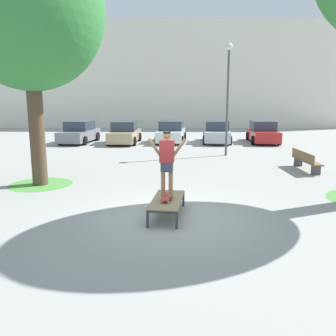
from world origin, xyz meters
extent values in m
plane|color=#999993|center=(0.00, 0.00, 0.00)|extent=(120.00, 120.00, 0.00)
cube|color=silver|center=(-2.45, 29.88, 5.33)|extent=(42.42, 4.00, 10.66)
cube|color=#38383D|center=(-0.37, 0.97, 0.19)|extent=(0.07, 0.07, 0.38)
cube|color=#38383D|center=(0.33, 0.89, 0.19)|extent=(0.07, 0.07, 0.38)
cube|color=#38383D|center=(-0.58, -0.86, 0.19)|extent=(0.07, 0.07, 0.38)
cube|color=#38383D|center=(0.12, -0.94, 0.19)|extent=(0.07, 0.07, 0.38)
cylinder|color=#38383D|center=(-0.47, 0.05, 0.41)|extent=(0.27, 1.89, 0.05)
cylinder|color=#38383D|center=(0.22, -0.03, 0.41)|extent=(0.27, 1.89, 0.05)
cylinder|color=#38383D|center=(-0.02, 0.93, 0.41)|extent=(0.76, 0.14, 0.05)
cylinder|color=#38383D|center=(-0.23, -0.90, 0.41)|extent=(0.76, 0.14, 0.05)
cube|color=#847051|center=(-0.12, 0.01, 0.45)|extent=(0.97, 1.97, 0.03)
cube|color=#B23333|center=(-0.13, -0.04, 0.54)|extent=(0.31, 0.82, 0.02)
cylinder|color=silver|center=(-0.17, 0.25, 0.49)|extent=(0.04, 0.06, 0.06)
cylinder|color=silver|center=(-0.02, 0.23, 0.49)|extent=(0.04, 0.06, 0.06)
cylinder|color=silver|center=(-0.24, -0.30, 0.49)|extent=(0.04, 0.06, 0.06)
cylinder|color=silver|center=(-0.09, -0.32, 0.49)|extent=(0.04, 0.06, 0.06)
cylinder|color=#8E6647|center=(-0.23, -0.02, 0.96)|extent=(0.11, 0.11, 0.82)
cube|color=#99704C|center=(-0.22, 0.03, 0.59)|extent=(0.13, 0.25, 0.07)
cylinder|color=#8E6647|center=(-0.03, -0.05, 0.96)|extent=(0.11, 0.11, 0.82)
cube|color=#99704C|center=(-0.02, 0.00, 0.59)|extent=(0.13, 0.25, 0.07)
cube|color=#33384C|center=(-0.13, -0.04, 1.34)|extent=(0.32, 0.24, 0.24)
cube|color=maroon|center=(-0.13, -0.04, 1.74)|extent=(0.39, 0.27, 0.56)
cylinder|color=#8E6647|center=(-0.43, 0.00, 1.81)|extent=(0.41, 0.13, 0.52)
cylinder|color=#8E6647|center=(0.17, -0.08, 1.81)|extent=(0.41, 0.13, 0.52)
sphere|color=#8E6647|center=(-0.13, -0.04, 2.15)|extent=(0.20, 0.20, 0.20)
cylinder|color=black|center=(-0.13, -0.04, 2.22)|extent=(0.19, 0.19, 0.05)
cylinder|color=brown|center=(-4.76, 3.46, 1.89)|extent=(0.53, 0.53, 3.79)
ellipsoid|color=#337A38|center=(-4.76, 3.46, 5.92)|extent=(5.02, 5.02, 5.27)
cylinder|color=#519342|center=(-4.76, 3.46, 0.00)|extent=(2.25, 2.25, 0.01)
cube|color=slate|center=(-6.51, 15.68, 0.51)|extent=(2.16, 4.36, 0.70)
cube|color=#2D3847|center=(-6.50, 15.83, 1.18)|extent=(1.79, 2.26, 0.64)
cylinder|color=black|center=(-5.82, 14.29, 0.30)|extent=(0.29, 0.62, 0.60)
cylinder|color=black|center=(-7.51, 14.48, 0.30)|extent=(0.29, 0.62, 0.60)
cylinder|color=black|center=(-5.52, 16.88, 0.30)|extent=(0.29, 0.62, 0.60)
cylinder|color=black|center=(-7.21, 17.07, 0.30)|extent=(0.29, 0.62, 0.60)
cube|color=tan|center=(-3.32, 15.43, 0.51)|extent=(1.86, 4.26, 0.70)
cube|color=#2D3847|center=(-3.31, 15.58, 1.18)|extent=(1.64, 2.16, 0.64)
cylinder|color=black|center=(-2.52, 14.09, 0.30)|extent=(0.24, 0.61, 0.60)
cylinder|color=black|center=(-4.22, 14.16, 0.30)|extent=(0.24, 0.61, 0.60)
cylinder|color=black|center=(-2.42, 16.69, 0.30)|extent=(0.24, 0.61, 0.60)
cylinder|color=black|center=(-4.12, 16.76, 0.30)|extent=(0.24, 0.61, 0.60)
cube|color=silver|center=(-0.12, 15.97, 0.51)|extent=(2.09, 4.34, 0.70)
cube|color=#2D3847|center=(-0.11, 16.12, 1.18)|extent=(1.75, 2.24, 0.64)
cylinder|color=black|center=(0.60, 14.59, 0.30)|extent=(0.28, 0.62, 0.60)
cylinder|color=black|center=(-1.09, 14.76, 0.30)|extent=(0.28, 0.62, 0.60)
cylinder|color=black|center=(0.85, 17.19, 0.30)|extent=(0.28, 0.62, 0.60)
cylinder|color=black|center=(-0.84, 17.35, 0.30)|extent=(0.28, 0.62, 0.60)
cube|color=#B7BABF|center=(3.07, 15.90, 0.51)|extent=(2.11, 4.35, 0.70)
cube|color=#2D3847|center=(3.09, 16.05, 1.18)|extent=(1.76, 2.25, 0.64)
cylinder|color=black|center=(3.79, 14.52, 0.30)|extent=(0.28, 0.62, 0.60)
cylinder|color=black|center=(2.10, 14.69, 0.30)|extent=(0.28, 0.62, 0.60)
cylinder|color=black|center=(4.05, 17.11, 0.30)|extent=(0.28, 0.62, 0.60)
cylinder|color=black|center=(2.36, 17.28, 0.30)|extent=(0.28, 0.62, 0.60)
cube|color=red|center=(6.27, 15.92, 0.51)|extent=(1.98, 4.30, 0.70)
cube|color=#2D3847|center=(6.28, 16.07, 1.18)|extent=(1.70, 2.20, 0.64)
cylinder|color=black|center=(7.03, 14.56, 0.30)|extent=(0.26, 0.61, 0.60)
cylinder|color=black|center=(5.33, 14.67, 0.30)|extent=(0.26, 0.61, 0.60)
cylinder|color=black|center=(7.21, 17.16, 0.30)|extent=(0.26, 0.61, 0.60)
cylinder|color=black|center=(5.51, 17.27, 0.30)|extent=(0.26, 0.61, 0.60)
cube|color=brown|center=(5.77, 6.15, 0.43)|extent=(0.51, 2.41, 0.06)
cube|color=brown|center=(5.57, 6.14, 0.65)|extent=(0.11, 2.40, 0.36)
cube|color=#424247|center=(5.74, 7.11, 0.20)|extent=(0.38, 0.09, 0.40)
cube|color=#424247|center=(5.80, 5.19, 0.20)|extent=(0.38, 0.09, 0.40)
cylinder|color=#4C4C51|center=(2.88, 10.15, 2.75)|extent=(0.12, 0.12, 5.50)
sphere|color=silver|center=(2.88, 10.15, 5.65)|extent=(0.36, 0.36, 0.36)
camera|label=1|loc=(0.04, -9.02, 3.08)|focal=38.20mm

